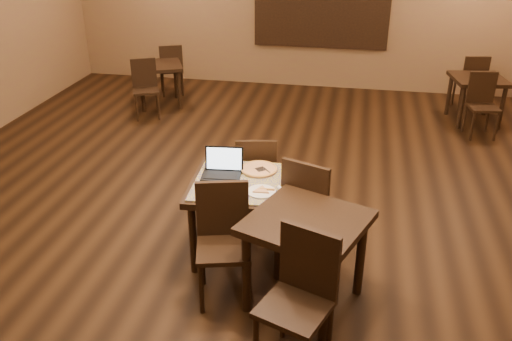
% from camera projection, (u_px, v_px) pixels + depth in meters
% --- Properties ---
extents(ground, '(10.00, 10.00, 0.00)m').
position_uv_depth(ground, '(227.00, 225.00, 5.69)').
color(ground, black).
rests_on(ground, ground).
extents(wall_back, '(8.00, 0.02, 3.00)m').
position_uv_depth(wall_back, '(293.00, 1.00, 9.42)').
color(wall_back, brown).
rests_on(wall_back, ground).
extents(mural, '(2.34, 0.05, 1.64)m').
position_uv_depth(mural, '(322.00, 0.00, 9.28)').
color(mural, '#265D8D').
rests_on(mural, wall_back).
extents(tiled_table, '(0.97, 0.97, 0.76)m').
position_uv_depth(tiled_table, '(241.00, 191.00, 4.98)').
color(tiled_table, black).
rests_on(tiled_table, ground).
extents(chair_main_near, '(0.53, 0.53, 1.01)m').
position_uv_depth(chair_main_near, '(223.00, 235.00, 4.49)').
color(chair_main_near, black).
rests_on(chair_main_near, ground).
extents(chair_main_far, '(0.48, 0.48, 0.95)m').
position_uv_depth(chair_main_far, '(256.00, 174.00, 5.58)').
color(chair_main_far, black).
rests_on(chair_main_far, ground).
extents(laptop, '(0.38, 0.31, 0.24)m').
position_uv_depth(laptop, '(223.00, 168.00, 5.04)').
color(laptop, black).
rests_on(laptop, tiled_table).
extents(plate, '(0.25, 0.25, 0.01)m').
position_uv_depth(plate, '(261.00, 192.00, 4.74)').
color(plate, white).
rests_on(plate, tiled_table).
extents(pizza_slice, '(0.18, 0.18, 0.02)m').
position_uv_depth(pizza_slice, '(261.00, 190.00, 4.73)').
color(pizza_slice, beige).
rests_on(pizza_slice, plate).
extents(pizza_pan, '(0.33, 0.33, 0.01)m').
position_uv_depth(pizza_pan, '(259.00, 170.00, 5.13)').
color(pizza_pan, silver).
rests_on(pizza_pan, tiled_table).
extents(pizza_whole, '(0.35, 0.35, 0.02)m').
position_uv_depth(pizza_whole, '(259.00, 169.00, 5.12)').
color(pizza_whole, beige).
rests_on(pizza_whole, pizza_pan).
extents(spatula, '(0.20, 0.22, 0.01)m').
position_uv_depth(spatula, '(261.00, 169.00, 5.10)').
color(spatula, silver).
rests_on(spatula, pizza_whole).
extents(napkin_roll, '(0.11, 0.14, 0.04)m').
position_uv_depth(napkin_roll, '(282.00, 191.00, 4.74)').
color(napkin_roll, white).
rests_on(napkin_roll, tiled_table).
extents(other_table_a, '(0.86, 0.86, 0.70)m').
position_uv_depth(other_table_a, '(478.00, 85.00, 8.14)').
color(other_table_a, black).
rests_on(other_table_a, ground).
extents(other_table_a_chair_near, '(0.45, 0.45, 0.90)m').
position_uv_depth(other_table_a_chair_near, '(482.00, 101.00, 7.71)').
color(other_table_a_chair_near, black).
rests_on(other_table_a_chair_near, ground).
extents(other_table_a_chair_far, '(0.45, 0.45, 0.90)m').
position_uv_depth(other_table_a_chair_far, '(472.00, 80.00, 8.63)').
color(other_table_a_chair_far, black).
rests_on(other_table_a_chair_far, ground).
extents(other_table_b, '(0.97, 0.97, 0.69)m').
position_uv_depth(other_table_b, '(159.00, 71.00, 8.84)').
color(other_table_b, black).
rests_on(other_table_b, ground).
extents(other_table_b_chair_near, '(0.51, 0.51, 0.89)m').
position_uv_depth(other_table_b_chair_near, '(145.00, 85.00, 8.42)').
color(other_table_b_chair_near, black).
rests_on(other_table_b_chair_near, ground).
extents(other_table_b_chair_far, '(0.51, 0.51, 0.89)m').
position_uv_depth(other_table_b_chair_far, '(171.00, 67.00, 9.33)').
color(other_table_b_chair_far, black).
rests_on(other_table_b_chair_far, ground).
extents(other_table_c, '(1.12, 1.12, 0.81)m').
position_uv_depth(other_table_c, '(306.00, 234.00, 4.31)').
color(other_table_c, black).
rests_on(other_table_c, ground).
extents(other_table_c_chair_near, '(0.59, 0.59, 1.05)m').
position_uv_depth(other_table_c_chair_near, '(301.00, 292.00, 3.80)').
color(other_table_c_chair_near, black).
rests_on(other_table_c_chair_near, ground).
extents(other_table_c_chair_far, '(0.59, 0.59, 1.05)m').
position_uv_depth(other_table_c_chair_far, '(310.00, 204.00, 4.90)').
color(other_table_c_chair_far, black).
rests_on(other_table_c_chair_far, ground).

